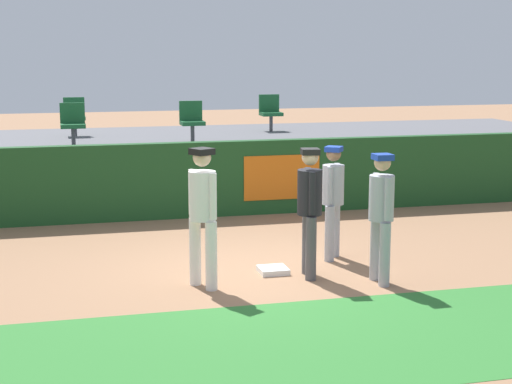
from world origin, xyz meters
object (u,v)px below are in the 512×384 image
player_runner_visitor (333,194)px  seat_back_right (270,111)px  player_umpire (310,203)px  seat_front_left (73,122)px  player_coach_visitor (381,209)px  seat_back_left (74,114)px  seat_front_center (192,119)px  first_base (273,270)px  player_fielder_home (202,208)px

player_runner_visitor → seat_back_right: size_ratio=2.05×
player_umpire → seat_back_right: bearing=178.0°
player_umpire → seat_front_left: bearing=-143.4°
player_runner_visitor → player_umpire: bearing=-2.0°
player_coach_visitor → seat_back_left: 9.00m
seat_back_right → seat_front_center: bearing=-140.0°
player_runner_visitor → seat_front_left: 6.23m
player_coach_visitor → player_umpire: bearing=-121.7°
first_base → player_fielder_home: bearing=-158.7°
player_umpire → seat_back_right: 7.79m
player_fielder_home → seat_front_center: (0.87, 5.94, 0.64)m
player_umpire → seat_front_left: (-3.03, 5.82, 0.68)m
first_base → player_fielder_home: size_ratio=0.21×
player_runner_visitor → player_umpire: (-0.64, -0.84, 0.05)m
first_base → seat_back_left: seat_back_left is taller
first_base → player_fielder_home: 1.57m
seat_back_right → seat_front_left: 4.87m
first_base → player_umpire: (0.44, -0.31, 1.01)m
seat_front_left → seat_back_right: bearing=21.7°
player_umpire → seat_back_right: (1.49, 7.62, 0.68)m
player_runner_visitor → first_base: bearing=-28.2°
seat_back_right → player_umpire: bearing=-101.1°
player_coach_visitor → seat_back_left: (-3.80, 8.13, 0.70)m
seat_back_right → seat_front_left: size_ratio=1.00×
player_fielder_home → player_umpire: player_fielder_home is taller
player_fielder_home → player_umpire: (1.53, 0.12, -0.04)m
player_fielder_home → seat_back_left: size_ratio=2.24×
seat_back_left → first_base: bearing=-71.0°
player_fielder_home → player_runner_visitor: bearing=84.6°
seat_front_center → seat_front_left: bearing=180.0°
player_coach_visitor → seat_back_right: seat_back_right is taller
player_fielder_home → player_runner_visitor: player_fielder_home is taller
player_fielder_home → seat_front_left: 6.16m
seat_front_center → seat_front_left: 2.37m
player_umpire → seat_back_right: size_ratio=2.16×
player_umpire → seat_back_left: 8.20m
player_fielder_home → player_umpire: 1.53m
first_base → player_umpire: size_ratio=0.22×
seat_front_center → seat_back_left: bearing=141.9°
player_fielder_home → seat_back_left: (-1.42, 7.74, 0.64)m
first_base → seat_back_right: 7.75m
player_coach_visitor → seat_back_right: 8.19m
player_runner_visitor → player_coach_visitor: (0.20, -1.36, 0.03)m
first_base → seat_front_left: 6.32m
player_fielder_home → player_runner_visitor: size_ratio=1.09×
player_coach_visitor → seat_front_left: seat_front_left is taller
player_runner_visitor → seat_front_center: 5.19m
first_base → player_runner_visitor: (1.08, 0.54, 0.96)m
player_coach_visitor → player_runner_visitor: bearing=-171.8°
player_fielder_home → seat_front_left: bearing=164.8°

